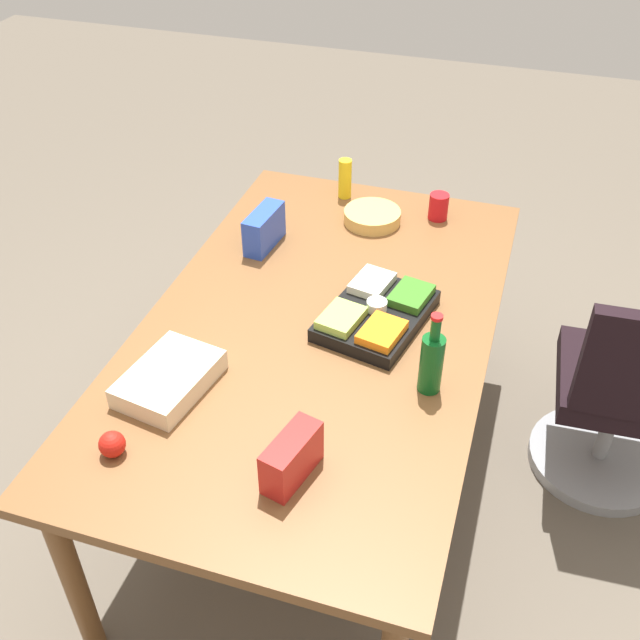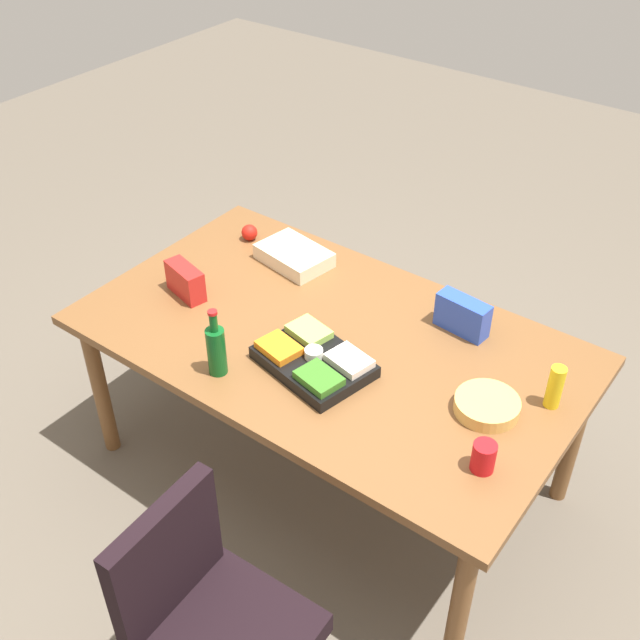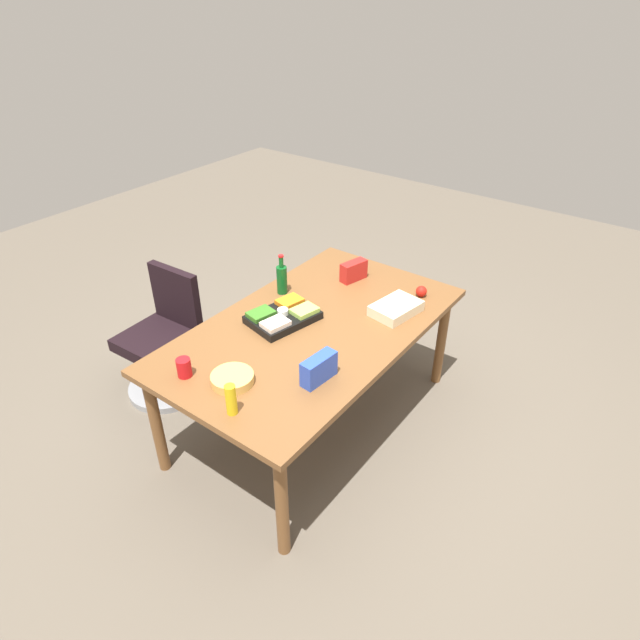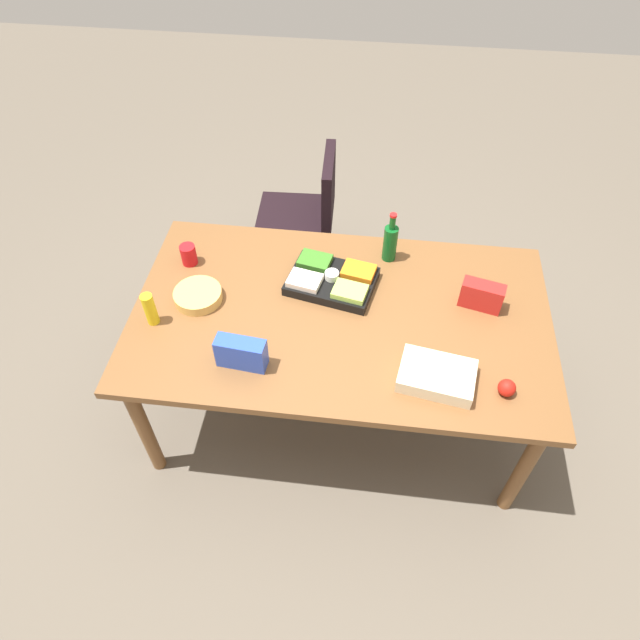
{
  "view_description": "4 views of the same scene",
  "coord_description": "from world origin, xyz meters",
  "px_view_note": "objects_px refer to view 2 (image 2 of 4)",
  "views": [
    {
      "loc": [
        -1.91,
        -0.61,
        2.39
      ],
      "look_at": [
        -0.1,
        -0.04,
        0.88
      ],
      "focal_mm": 41.83,
      "sensor_mm": 36.0,
      "label": 1
    },
    {
      "loc": [
        1.42,
        -1.96,
        2.73
      ],
      "look_at": [
        -0.04,
        -0.01,
        0.86
      ],
      "focal_mm": 43.42,
      "sensor_mm": 36.0,
      "label": 2
    },
    {
      "loc": [
        2.26,
        1.74,
        2.68
      ],
      "look_at": [
        -0.01,
        0.05,
        0.85
      ],
      "focal_mm": 30.57,
      "sensor_mm": 36.0,
      "label": 3
    },
    {
      "loc": [
        -0.12,
        1.82,
        2.82
      ],
      "look_at": [
        0.09,
        0.07,
        0.81
      ],
      "focal_mm": 31.9,
      "sensor_mm": 36.0,
      "label": 4
    }
  ],
  "objects_px": {
    "red_solo_cup": "(484,457)",
    "apple_red": "(249,232)",
    "conference_table": "(329,350)",
    "chip_bowl": "(487,406)",
    "wine_bottle": "(216,349)",
    "chip_bag_blue": "(462,315)",
    "mustard_bottle": "(555,387)",
    "sheet_cake": "(294,256)",
    "veggie_tray": "(314,360)",
    "chip_bag_red": "(185,281)"
  },
  "relations": [
    {
      "from": "red_solo_cup",
      "to": "apple_red",
      "type": "xyz_separation_m",
      "value": [
        -1.55,
        0.63,
        -0.02
      ]
    },
    {
      "from": "conference_table",
      "to": "chip_bowl",
      "type": "distance_m",
      "value": 0.71
    },
    {
      "from": "conference_table",
      "to": "wine_bottle",
      "type": "relative_size",
      "value": 7.01
    },
    {
      "from": "apple_red",
      "to": "wine_bottle",
      "type": "relative_size",
      "value": 0.27
    },
    {
      "from": "chip_bowl",
      "to": "chip_bag_blue",
      "type": "relative_size",
      "value": 1.06
    },
    {
      "from": "red_solo_cup",
      "to": "mustard_bottle",
      "type": "relative_size",
      "value": 0.63
    },
    {
      "from": "sheet_cake",
      "to": "red_solo_cup",
      "type": "xyz_separation_m",
      "value": [
        1.26,
        -0.6,
        0.02
      ]
    },
    {
      "from": "red_solo_cup",
      "to": "wine_bottle",
      "type": "relative_size",
      "value": 0.38
    },
    {
      "from": "conference_table",
      "to": "veggie_tray",
      "type": "distance_m",
      "value": 0.23
    },
    {
      "from": "chip_bowl",
      "to": "chip_bag_red",
      "type": "bearing_deg",
      "value": -174.79
    },
    {
      "from": "apple_red",
      "to": "veggie_tray",
      "type": "distance_m",
      "value": 0.98
    },
    {
      "from": "mustard_bottle",
      "to": "conference_table",
      "type": "bearing_deg",
      "value": -169.77
    },
    {
      "from": "sheet_cake",
      "to": "chip_bag_blue",
      "type": "bearing_deg",
      "value": 0.67
    },
    {
      "from": "chip_bag_red",
      "to": "chip_bag_blue",
      "type": "distance_m",
      "value": 1.17
    },
    {
      "from": "chip_bowl",
      "to": "chip_bag_blue",
      "type": "height_order",
      "value": "chip_bag_blue"
    },
    {
      "from": "chip_bowl",
      "to": "conference_table",
      "type": "bearing_deg",
      "value": 179.21
    },
    {
      "from": "mustard_bottle",
      "to": "veggie_tray",
      "type": "xyz_separation_m",
      "value": [
        -0.81,
        -0.34,
        -0.05
      ]
    },
    {
      "from": "mustard_bottle",
      "to": "wine_bottle",
      "type": "bearing_deg",
      "value": -151.81
    },
    {
      "from": "conference_table",
      "to": "mustard_bottle",
      "type": "xyz_separation_m",
      "value": [
        0.87,
        0.16,
        0.16
      ]
    },
    {
      "from": "wine_bottle",
      "to": "veggie_tray",
      "type": "distance_m",
      "value": 0.37
    },
    {
      "from": "wine_bottle",
      "to": "chip_bag_red",
      "type": "bearing_deg",
      "value": 147.28
    },
    {
      "from": "red_solo_cup",
      "to": "chip_bag_red",
      "type": "bearing_deg",
      "value": 175.02
    },
    {
      "from": "chip_bag_red",
      "to": "red_solo_cup",
      "type": "bearing_deg",
      "value": -4.98
    },
    {
      "from": "red_solo_cup",
      "to": "mustard_bottle",
      "type": "xyz_separation_m",
      "value": [
        0.06,
        0.42,
        0.03
      ]
    },
    {
      "from": "chip_bowl",
      "to": "apple_red",
      "type": "height_order",
      "value": "apple_red"
    },
    {
      "from": "red_solo_cup",
      "to": "wine_bottle",
      "type": "bearing_deg",
      "value": -171.07
    },
    {
      "from": "conference_table",
      "to": "apple_red",
      "type": "bearing_deg",
      "value": 153.4
    },
    {
      "from": "red_solo_cup",
      "to": "conference_table",
      "type": "bearing_deg",
      "value": 162.14
    },
    {
      "from": "chip_bowl",
      "to": "chip_bag_red",
      "type": "distance_m",
      "value": 1.37
    },
    {
      "from": "apple_red",
      "to": "chip_bag_blue",
      "type": "height_order",
      "value": "chip_bag_blue"
    },
    {
      "from": "conference_table",
      "to": "veggie_tray",
      "type": "relative_size",
      "value": 4.23
    },
    {
      "from": "chip_bag_blue",
      "to": "apple_red",
      "type": "bearing_deg",
      "value": 179.02
    },
    {
      "from": "apple_red",
      "to": "chip_bag_blue",
      "type": "xyz_separation_m",
      "value": [
        1.14,
        -0.02,
        0.04
      ]
    },
    {
      "from": "chip_bowl",
      "to": "veggie_tray",
      "type": "relative_size",
      "value": 0.49
    },
    {
      "from": "apple_red",
      "to": "conference_table",
      "type": "bearing_deg",
      "value": -26.6
    },
    {
      "from": "chip_bowl",
      "to": "sheet_cake",
      "type": "distance_m",
      "value": 1.2
    },
    {
      "from": "chip_bowl",
      "to": "wine_bottle",
      "type": "relative_size",
      "value": 0.82
    },
    {
      "from": "red_solo_cup",
      "to": "apple_red",
      "type": "distance_m",
      "value": 1.68
    },
    {
      "from": "apple_red",
      "to": "chip_bag_red",
      "type": "relative_size",
      "value": 0.38
    },
    {
      "from": "sheet_cake",
      "to": "apple_red",
      "type": "distance_m",
      "value": 0.29
    },
    {
      "from": "chip_bowl",
      "to": "sheet_cake",
      "type": "relative_size",
      "value": 0.73
    },
    {
      "from": "veggie_tray",
      "to": "sheet_cake",
      "type": "bearing_deg",
      "value": 134.06
    },
    {
      "from": "conference_table",
      "to": "apple_red",
      "type": "height_order",
      "value": "apple_red"
    },
    {
      "from": "sheet_cake",
      "to": "red_solo_cup",
      "type": "height_order",
      "value": "red_solo_cup"
    },
    {
      "from": "conference_table",
      "to": "chip_bag_red",
      "type": "xyz_separation_m",
      "value": [
        -0.66,
        -0.13,
        0.14
      ]
    },
    {
      "from": "conference_table",
      "to": "mustard_bottle",
      "type": "distance_m",
      "value": 0.9
    },
    {
      "from": "mustard_bottle",
      "to": "chip_bag_blue",
      "type": "bearing_deg",
      "value": 157.74
    },
    {
      "from": "chip_bowl",
      "to": "veggie_tray",
      "type": "distance_m",
      "value": 0.66
    },
    {
      "from": "mustard_bottle",
      "to": "chip_bag_blue",
      "type": "distance_m",
      "value": 0.51
    },
    {
      "from": "conference_table",
      "to": "veggie_tray",
      "type": "bearing_deg",
      "value": -71.0
    }
  ]
}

